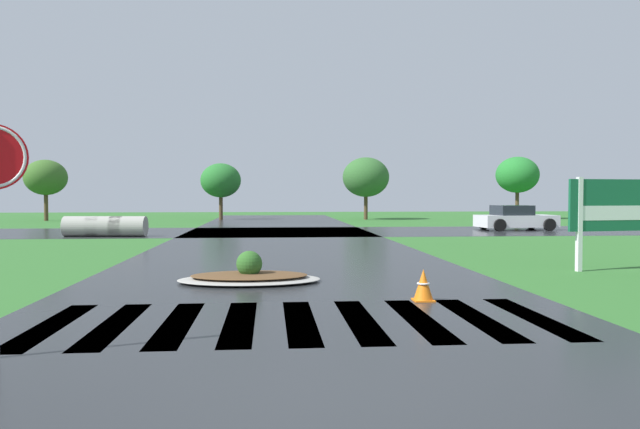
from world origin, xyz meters
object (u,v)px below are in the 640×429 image
(estate_billboard, at_px, (615,210))
(traffic_cone, at_px, (423,286))
(car_blue_compact, at_px, (515,219))
(drainage_pipe_stack, at_px, (105,226))
(median_island, at_px, (249,276))

(estate_billboard, distance_m, traffic_cone, 7.14)
(car_blue_compact, relative_size, traffic_cone, 7.31)
(traffic_cone, bearing_deg, drainage_pipe_stack, 120.16)
(traffic_cone, bearing_deg, estate_billboard, 33.69)
(estate_billboard, distance_m, car_blue_compact, 17.25)
(estate_billboard, height_order, car_blue_compact, estate_billboard)
(median_island, distance_m, car_blue_compact, 22.43)
(median_island, relative_size, drainage_pipe_stack, 0.83)
(estate_billboard, relative_size, drainage_pipe_stack, 0.69)
(drainage_pipe_stack, bearing_deg, median_island, -64.91)
(estate_billboard, relative_size, median_island, 0.84)
(car_blue_compact, height_order, traffic_cone, car_blue_compact)
(car_blue_compact, xyz_separation_m, traffic_cone, (-10.25, -20.55, -0.33))
(estate_billboard, bearing_deg, median_island, -0.45)
(car_blue_compact, distance_m, traffic_cone, 22.97)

